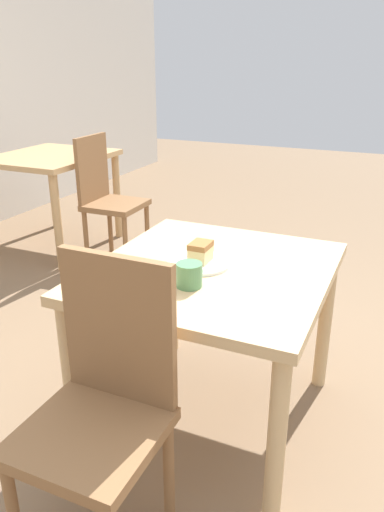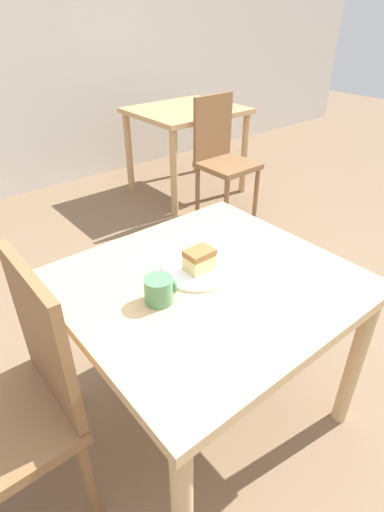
{
  "view_description": "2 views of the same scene",
  "coord_description": "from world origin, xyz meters",
  "px_view_note": "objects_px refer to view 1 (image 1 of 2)",
  "views": [
    {
      "loc": [
        -1.6,
        -0.5,
        1.45
      ],
      "look_at": [
        0.06,
        0.24,
        0.72
      ],
      "focal_mm": 35.0,
      "sensor_mm": 36.0,
      "label": 1
    },
    {
      "loc": [
        -0.71,
        -0.68,
        1.5
      ],
      "look_at": [
        0.04,
        0.23,
        0.75
      ],
      "focal_mm": 28.0,
      "sensor_mm": 36.0,
      "label": 2
    }
  ],
  "objects_px": {
    "dining_table_near": "(212,290)",
    "plate": "(199,263)",
    "cake_slice": "(201,252)",
    "dining_table_far": "(51,170)",
    "chair_far_corner": "(107,196)",
    "coffee_mug": "(190,275)",
    "chair_near_window": "(102,404)"
  },
  "relations": [
    {
      "from": "chair_near_window",
      "to": "coffee_mug",
      "type": "relative_size",
      "value": 9.41
    },
    {
      "from": "chair_far_corner",
      "to": "coffee_mug",
      "type": "bearing_deg",
      "value": -139.66
    },
    {
      "from": "dining_table_near",
      "to": "chair_near_window",
      "type": "height_order",
      "value": "chair_near_window"
    },
    {
      "from": "chair_near_window",
      "to": "cake_slice",
      "type": "distance_m",
      "value": 0.71
    },
    {
      "from": "chair_far_corner",
      "to": "plate",
      "type": "height_order",
      "value": "chair_far_corner"
    },
    {
      "from": "chair_near_window",
      "to": "coffee_mug",
      "type": "height_order",
      "value": "chair_near_window"
    },
    {
      "from": "dining_table_near",
      "to": "cake_slice",
      "type": "bearing_deg",
      "value": 85.89
    },
    {
      "from": "coffee_mug",
      "to": "plate",
      "type": "bearing_deg",
      "value": 13.86
    },
    {
      "from": "dining_table_far",
      "to": "coffee_mug",
      "type": "relative_size",
      "value": 8.97
    },
    {
      "from": "dining_table_far",
      "to": "chair_far_corner",
      "type": "distance_m",
      "value": 0.6
    },
    {
      "from": "cake_slice",
      "to": "coffee_mug",
      "type": "bearing_deg",
      "value": -167.81
    },
    {
      "from": "dining_table_near",
      "to": "plate",
      "type": "height_order",
      "value": "plate"
    },
    {
      "from": "dining_table_far",
      "to": "cake_slice",
      "type": "xyz_separation_m",
      "value": [
        -1.45,
        -1.89,
        0.13
      ]
    },
    {
      "from": "dining_table_near",
      "to": "dining_table_far",
      "type": "relative_size",
      "value": 1.06
    },
    {
      "from": "chair_near_window",
      "to": "cake_slice",
      "type": "relative_size",
      "value": 9.69
    },
    {
      "from": "dining_table_near",
      "to": "plate",
      "type": "xyz_separation_m",
      "value": [
        0.0,
        0.06,
        0.1
      ]
    },
    {
      "from": "dining_table_far",
      "to": "cake_slice",
      "type": "distance_m",
      "value": 2.38
    },
    {
      "from": "dining_table_near",
      "to": "cake_slice",
      "type": "distance_m",
      "value": 0.16
    },
    {
      "from": "chair_far_corner",
      "to": "coffee_mug",
      "type": "xyz_separation_m",
      "value": [
        -1.54,
        -1.36,
        0.24
      ]
    },
    {
      "from": "chair_near_window",
      "to": "dining_table_far",
      "type": "bearing_deg",
      "value": 131.35
    },
    {
      "from": "dining_table_near",
      "to": "coffee_mug",
      "type": "xyz_separation_m",
      "value": [
        -0.19,
        0.01,
        0.14
      ]
    },
    {
      "from": "chair_near_window",
      "to": "plate",
      "type": "relative_size",
      "value": 3.79
    },
    {
      "from": "dining_table_near",
      "to": "cake_slice",
      "type": "relative_size",
      "value": 9.77
    },
    {
      "from": "dining_table_far",
      "to": "dining_table_near",
      "type": "bearing_deg",
      "value": -126.83
    },
    {
      "from": "chair_near_window",
      "to": "plate",
      "type": "bearing_deg",
      "value": 87.84
    },
    {
      "from": "dining_table_near",
      "to": "coffee_mug",
      "type": "distance_m",
      "value": 0.24
    },
    {
      "from": "dining_table_near",
      "to": "chair_far_corner",
      "type": "distance_m",
      "value": 1.92
    },
    {
      "from": "cake_slice",
      "to": "coffee_mug",
      "type": "relative_size",
      "value": 0.97
    },
    {
      "from": "dining_table_far",
      "to": "cake_slice",
      "type": "bearing_deg",
      "value": -127.51
    },
    {
      "from": "chair_far_corner",
      "to": "cake_slice",
      "type": "xyz_separation_m",
      "value": [
        -1.34,
        -1.31,
        0.25
      ]
    },
    {
      "from": "dining_table_far",
      "to": "coffee_mug",
      "type": "bearing_deg",
      "value": -130.46
    },
    {
      "from": "chair_far_corner",
      "to": "coffee_mug",
      "type": "relative_size",
      "value": 9.41
    }
  ]
}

